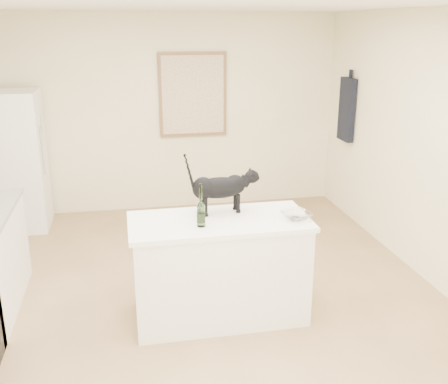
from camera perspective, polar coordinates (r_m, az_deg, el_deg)
floor at (r=4.85m, az=-2.13°, el=-12.25°), size 5.50×5.50×0.00m
ceiling at (r=4.19m, az=-2.57°, el=20.15°), size 5.50×5.50×0.00m
wall_back at (r=7.01m, az=-5.89°, el=8.54°), size 4.50×0.00×4.50m
wall_front at (r=1.91m, az=11.49°, el=-19.13°), size 4.50×0.00×4.50m
wall_right at (r=5.18m, az=23.14°, el=3.80°), size 0.00×5.50×5.50m
island_base at (r=4.49m, az=-0.51°, el=-8.65°), size 1.44×0.67×0.86m
island_top at (r=4.30m, az=-0.52°, el=-3.28°), size 1.50×0.70×0.04m
fridge at (r=6.81m, az=-22.00°, el=3.15°), size 0.68×0.68×1.70m
artwork_frame at (r=6.98m, az=-3.44°, el=10.63°), size 0.90×0.03×1.10m
artwork_canvas at (r=6.96m, az=-3.42°, el=10.61°), size 0.82×0.00×1.02m
hanging_garment at (r=6.89m, az=13.36°, el=8.82°), size 0.08×0.34×0.80m
black_cat at (r=4.38m, az=-0.49°, el=0.17°), size 0.59×0.24×0.40m
wine_bottle at (r=4.10m, az=-2.56°, el=-1.75°), size 0.09×0.09×0.31m
glass_bowl at (r=4.34m, az=7.97°, el=-2.59°), size 0.29×0.29×0.06m
fridge_paper at (r=6.77m, az=-19.39°, el=7.11°), size 0.01×0.15×0.19m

